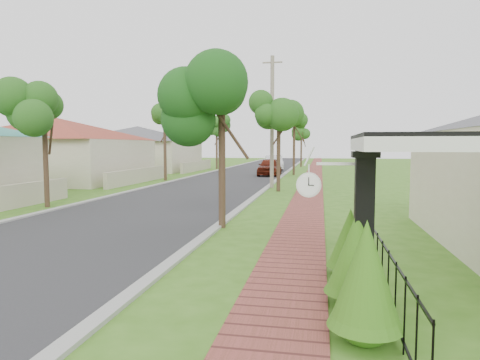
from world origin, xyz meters
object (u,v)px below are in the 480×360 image
Objects in this scene: parked_car_white at (274,163)px; utility_pole at (272,122)px; porch_post at (363,237)px; station_clock at (311,183)px; parked_car_red at (270,167)px; near_tree at (222,106)px.

parked_car_white is 18.50m from utility_pole.
station_clock is (-0.86, 0.40, 0.83)m from porch_post.
parked_car_red is 4.14× the size of station_clock.
porch_post is at bearing -79.11° from utility_pole.
utility_pole is (0.10, 13.00, 0.24)m from near_tree.
porch_post is 0.52× the size of near_tree.
near_tree is at bearing -86.24° from parked_car_red.
near_tree is 0.60× the size of utility_pole.
parked_car_red is 29.37m from station_clock.
parked_car_white is 4.49× the size of station_clock.
porch_post is 2.37× the size of station_clock.
parked_car_red is at bearing 97.46° from utility_pole.
porch_post is at bearing -79.66° from parked_car_red.
near_tree is at bearing 117.41° from station_clock.
porch_post is 37.50m from parked_car_white.
parked_car_red is 11.06m from utility_pole.
porch_post is 1.26m from station_clock.
near_tree reaches higher than porch_post.
near_tree is (1.27, -23.48, 3.06)m from parked_car_red.
porch_post is 29.87m from parked_car_red.
near_tree is 6.54m from station_clock.
parked_car_white is (-0.49, 7.64, 0.04)m from parked_car_red.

